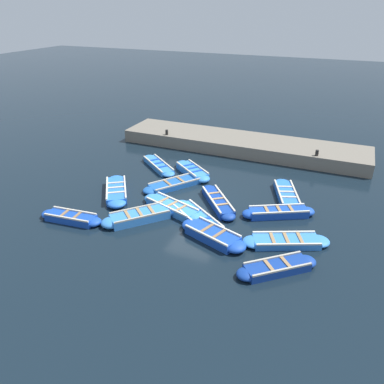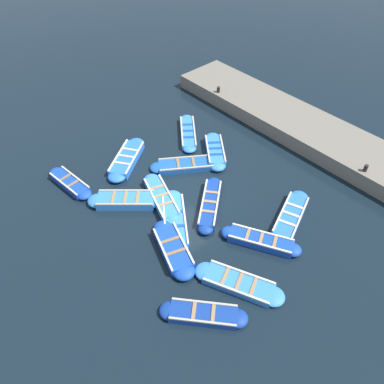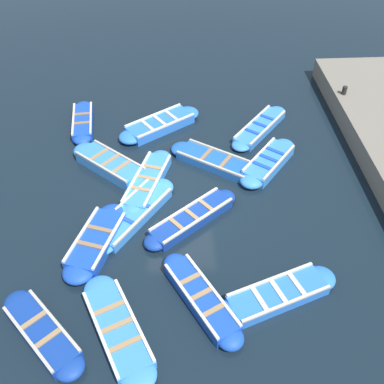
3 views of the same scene
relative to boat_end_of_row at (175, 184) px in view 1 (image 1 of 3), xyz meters
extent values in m
plane|color=black|center=(1.40, 1.76, -0.15)|extent=(120.00, 120.00, 0.00)
cube|color=#1E59AD|center=(0.00, 0.00, -0.01)|extent=(2.93, 2.44, 0.29)
ellipsoid|color=#1E59AD|center=(-1.18, 0.82, -0.01)|extent=(1.28, 1.27, 0.29)
ellipsoid|color=#1E59AD|center=(1.18, -0.82, -0.01)|extent=(1.28, 1.27, 0.29)
cube|color=#B2AD9E|center=(-0.26, -0.37, 0.17)|extent=(2.37, 1.67, 0.07)
cube|color=#B2AD9E|center=(0.26, 0.37, 0.17)|extent=(2.37, 1.67, 0.07)
cube|color=olive|center=(-0.34, 0.23, 0.16)|extent=(0.61, 0.79, 0.04)
cube|color=olive|center=(0.34, -0.23, 0.16)|extent=(0.61, 0.79, 0.04)
cube|color=blue|center=(2.06, -2.46, 0.04)|extent=(2.89, 2.42, 0.38)
ellipsoid|color=blue|center=(3.22, -1.68, 0.04)|extent=(1.34, 1.33, 0.38)
ellipsoid|color=blue|center=(0.90, -3.25, 0.04)|extent=(1.34, 1.33, 0.38)
cube|color=silver|center=(1.79, -2.07, 0.26)|extent=(2.32, 1.60, 0.07)
cube|color=silver|center=(2.33, -2.86, 0.26)|extent=(2.32, 1.60, 0.07)
cube|color=beige|center=(2.55, -2.13, 0.25)|extent=(0.62, 0.83, 0.04)
cube|color=beige|center=(2.06, -2.46, 0.25)|extent=(0.62, 0.83, 0.04)
cube|color=beige|center=(1.57, -2.80, 0.25)|extent=(0.62, 0.83, 0.04)
cube|color=#1947B7|center=(5.26, -2.86, 0.02)|extent=(1.02, 2.44, 0.34)
ellipsoid|color=#1947B7|center=(5.14, -1.67, 0.02)|extent=(0.80, 0.82, 0.34)
ellipsoid|color=#1947B7|center=(5.38, -4.04, 0.02)|extent=(0.80, 0.82, 0.34)
cube|color=beige|center=(4.91, -2.89, 0.23)|extent=(0.31, 2.33, 0.07)
cube|color=beige|center=(5.62, -2.82, 0.23)|extent=(0.31, 2.33, 0.07)
cube|color=olive|center=(5.23, -2.52, 0.21)|extent=(0.70, 0.21, 0.04)
cube|color=olive|center=(5.30, -3.19, 0.21)|extent=(0.70, 0.21, 0.04)
cube|color=#3884E0|center=(-2.02, -2.09, -0.01)|extent=(2.48, 2.81, 0.28)
ellipsoid|color=#3884E0|center=(-1.10, -0.94, -0.01)|extent=(1.07, 1.08, 0.28)
ellipsoid|color=#3884E0|center=(-2.94, -3.24, -0.01)|extent=(1.07, 1.08, 0.28)
cube|color=beige|center=(-2.31, -1.86, 0.17)|extent=(1.87, 2.31, 0.07)
cube|color=beige|center=(-1.74, -2.32, 0.17)|extent=(1.87, 2.31, 0.07)
cube|color=#1947B7|center=(-1.63, -1.60, 0.15)|extent=(0.65, 0.56, 0.04)
cube|color=#1947B7|center=(-2.02, -2.09, 0.15)|extent=(0.65, 0.56, 0.04)
cube|color=#1947B7|center=(-2.42, -2.58, 0.15)|extent=(0.65, 0.56, 0.04)
cube|color=blue|center=(-1.17, 5.98, 0.00)|extent=(2.97, 1.86, 0.31)
ellipsoid|color=blue|center=(0.15, 6.47, 0.00)|extent=(1.14, 1.12, 0.31)
ellipsoid|color=blue|center=(-2.49, 5.49, 0.00)|extent=(1.14, 1.12, 0.31)
cube|color=beige|center=(-1.32, 6.38, 0.19)|extent=(2.62, 1.04, 0.07)
cube|color=beige|center=(-1.02, 5.57, 0.19)|extent=(2.62, 1.04, 0.07)
cube|color=beige|center=(-0.61, 6.19, 0.18)|extent=(0.42, 0.82, 0.04)
cube|color=beige|center=(-1.17, 5.98, 0.18)|extent=(0.42, 0.82, 0.04)
cube|color=beige|center=(-1.73, 5.77, 0.18)|extent=(0.42, 0.82, 0.04)
cube|color=#1947B7|center=(0.96, 5.99, 0.03)|extent=(2.01, 2.83, 0.37)
ellipsoid|color=#1947B7|center=(0.30, 7.22, 0.03)|extent=(0.98, 0.99, 0.37)
ellipsoid|color=#1947B7|center=(1.62, 4.76, 0.03)|extent=(0.98, 0.99, 0.37)
cube|color=silver|center=(0.65, 5.82, 0.25)|extent=(1.36, 2.45, 0.07)
cube|color=silver|center=(1.27, 6.15, 0.25)|extent=(1.36, 2.45, 0.07)
cube|color=#9E7A51|center=(0.68, 6.51, 0.24)|extent=(0.67, 0.45, 0.04)
cube|color=#9E7A51|center=(0.96, 5.99, 0.24)|extent=(0.67, 0.45, 0.04)
cube|color=#9E7A51|center=(1.24, 5.46, 0.24)|extent=(0.67, 0.45, 0.04)
cube|color=#3884E0|center=(-1.95, 0.24, 0.04)|extent=(2.25, 2.50, 0.38)
ellipsoid|color=#3884E0|center=(-1.19, 1.20, 0.04)|extent=(1.20, 1.21, 0.38)
ellipsoid|color=#3884E0|center=(-2.71, -0.73, 0.04)|extent=(1.20, 1.21, 0.38)
cube|color=beige|center=(-2.28, 0.50, 0.26)|extent=(1.56, 1.94, 0.07)
cube|color=beige|center=(-1.62, -0.02, 0.26)|extent=(1.56, 1.94, 0.07)
cube|color=#1947B7|center=(-1.62, 0.65, 0.25)|extent=(0.72, 0.61, 0.04)
cube|color=#1947B7|center=(-1.95, 0.24, 0.25)|extent=(0.72, 0.61, 0.04)
cube|color=#1947B7|center=(-2.27, -0.17, 0.25)|extent=(0.72, 0.61, 0.04)
cube|color=#3884E0|center=(3.89, 0.06, 0.04)|extent=(2.69, 2.57, 0.39)
ellipsoid|color=#3884E0|center=(2.89, 0.97, 0.04)|extent=(1.33, 1.33, 0.39)
ellipsoid|color=#3884E0|center=(4.90, -0.85, 0.04)|extent=(1.33, 1.33, 0.39)
cube|color=#B2AD9E|center=(3.58, -0.28, 0.27)|extent=(2.03, 1.85, 0.07)
cube|color=#B2AD9E|center=(4.20, 0.40, 0.27)|extent=(2.03, 1.85, 0.07)
cube|color=#9E7A51|center=(3.47, 0.45, 0.26)|extent=(0.70, 0.75, 0.04)
cube|color=#9E7A51|center=(3.89, 0.06, 0.26)|extent=(0.70, 0.75, 0.04)
cube|color=#9E7A51|center=(4.32, -0.33, 0.26)|extent=(0.70, 0.75, 0.04)
cube|color=#3884E0|center=(3.19, 6.77, -0.01)|extent=(2.05, 2.92, 0.28)
ellipsoid|color=#3884E0|center=(2.63, 8.02, -0.01)|extent=(1.24, 1.25, 0.28)
ellipsoid|color=#3884E0|center=(3.76, 5.51, -0.01)|extent=(1.24, 1.25, 0.28)
cube|color=silver|center=(2.77, 6.58, 0.17)|extent=(1.18, 2.49, 0.07)
cube|color=silver|center=(3.61, 6.96, 0.17)|extent=(1.18, 2.49, 0.07)
cube|color=#9E7A51|center=(2.95, 7.30, 0.15)|extent=(0.86, 0.49, 0.04)
cube|color=#9E7A51|center=(3.19, 6.77, 0.15)|extent=(0.86, 0.49, 0.04)
cube|color=#9E7A51|center=(3.43, 6.23, 0.15)|extent=(0.86, 0.49, 0.04)
cube|color=navy|center=(1.05, 2.93, 0.02)|extent=(2.83, 2.47, 0.34)
ellipsoid|color=navy|center=(2.22, 3.86, 0.02)|extent=(1.02, 1.02, 0.34)
ellipsoid|color=navy|center=(-0.12, 2.00, 0.02)|extent=(1.02, 1.02, 0.34)
cube|color=beige|center=(0.83, 3.20, 0.22)|extent=(2.35, 1.89, 0.07)
cube|color=beige|center=(1.27, 2.66, 0.22)|extent=(2.35, 1.89, 0.07)
cube|color=#9E7A51|center=(1.55, 3.33, 0.21)|extent=(0.53, 0.62, 0.04)
cube|color=#9E7A51|center=(1.05, 2.93, 0.21)|extent=(0.53, 0.62, 0.04)
cube|color=#9E7A51|center=(0.55, 2.53, 0.21)|extent=(0.53, 0.62, 0.04)
cube|color=#1947B7|center=(4.04, 3.77, 0.04)|extent=(1.75, 2.58, 0.39)
ellipsoid|color=#1947B7|center=(4.44, 4.89, 0.04)|extent=(1.20, 1.22, 0.39)
ellipsoid|color=#1947B7|center=(3.64, 2.64, 0.04)|extent=(1.20, 1.22, 0.39)
cube|color=silver|center=(3.60, 3.92, 0.27)|extent=(0.85, 2.23, 0.07)
cube|color=silver|center=(4.48, 3.61, 0.27)|extent=(0.85, 2.23, 0.07)
cube|color=olive|center=(4.15, 4.08, 0.26)|extent=(0.89, 0.43, 0.04)
cube|color=olive|center=(3.93, 3.45, 0.26)|extent=(0.89, 0.43, 0.04)
cube|color=navy|center=(5.13, 6.79, 0.01)|extent=(2.28, 2.45, 0.33)
ellipsoid|color=navy|center=(4.31, 7.73, 0.01)|extent=(1.12, 1.12, 0.33)
ellipsoid|color=navy|center=(5.95, 5.84, 0.01)|extent=(1.12, 1.12, 0.33)
cube|color=#B2AD9E|center=(4.84, 6.53, 0.21)|extent=(1.67, 1.91, 0.07)
cube|color=#B2AD9E|center=(5.42, 7.04, 0.21)|extent=(1.67, 1.91, 0.07)
cube|color=#9E7A51|center=(4.89, 7.05, 0.20)|extent=(0.66, 0.59, 0.04)
cube|color=#9E7A51|center=(5.36, 6.52, 0.20)|extent=(0.66, 0.59, 0.04)
cube|color=#3884E0|center=(2.51, 1.07, 0.03)|extent=(1.74, 2.98, 0.36)
ellipsoid|color=#3884E0|center=(2.98, 2.42, 0.03)|extent=(1.02, 1.04, 0.36)
ellipsoid|color=#3884E0|center=(2.05, -0.29, 0.03)|extent=(1.02, 1.04, 0.36)
cube|color=silver|center=(2.14, 1.19, 0.24)|extent=(0.98, 2.67, 0.07)
cube|color=silver|center=(2.88, 0.94, 0.24)|extent=(0.98, 2.67, 0.07)
cube|color=#9E7A51|center=(2.71, 1.64, 0.23)|extent=(0.77, 0.38, 0.04)
cube|color=#9E7A51|center=(2.51, 1.07, 0.23)|extent=(0.77, 0.38, 0.04)
cube|color=#9E7A51|center=(2.32, 0.49, 0.23)|extent=(0.77, 0.38, 0.04)
cube|color=#3884E0|center=(2.97, 2.61, 0.01)|extent=(2.61, 3.06, 0.31)
ellipsoid|color=#3884E0|center=(3.87, 3.84, 0.01)|extent=(1.31, 1.32, 0.31)
ellipsoid|color=#3884E0|center=(2.08, 1.37, 0.01)|extent=(1.31, 1.32, 0.31)
cube|color=beige|center=(2.60, 2.88, 0.19)|extent=(1.82, 2.47, 0.07)
cube|color=beige|center=(3.35, 2.33, 0.19)|extent=(1.82, 2.47, 0.07)
cube|color=#1947B7|center=(3.23, 2.96, 0.18)|extent=(0.80, 0.63, 0.04)
cube|color=#1947B7|center=(2.72, 2.26, 0.18)|extent=(0.80, 0.63, 0.04)
cube|color=slate|center=(-7.11, 1.76, 0.28)|extent=(3.45, 16.76, 0.85)
cylinder|color=black|center=(-5.73, -3.34, 0.87)|extent=(0.20, 0.20, 0.35)
cylinder|color=black|center=(-5.73, 6.87, 0.87)|extent=(0.20, 0.20, 0.35)
camera|label=1|loc=(16.86, 8.30, 9.03)|focal=35.00mm
camera|label=2|loc=(9.88, 11.40, 12.96)|focal=35.00mm
camera|label=3|loc=(1.60, 13.01, 10.54)|focal=42.00mm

